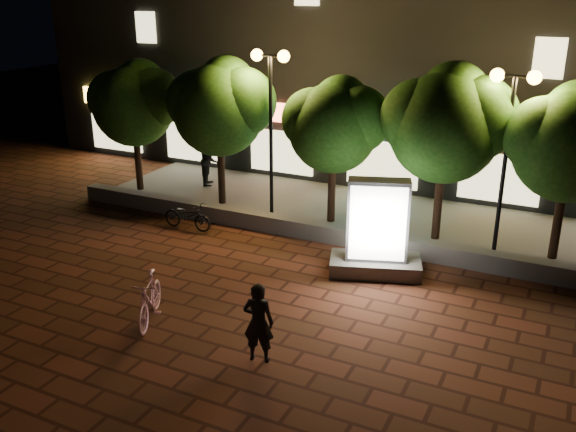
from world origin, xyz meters
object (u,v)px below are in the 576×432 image
Objects in this scene: ad_kiosk at (377,236)px; scooter_pink at (150,299)px; tree_right at (448,120)px; tree_far_left at (135,101)px; tree_left at (221,104)px; tree_mid at (336,122)px; rider at (258,323)px; street_lamp_left at (271,91)px; pedestrian at (210,160)px; tree_far_right at (573,139)px; scooter_parked at (187,216)px; street_lamp_right at (511,115)px.

scooter_pink is at bearing -128.85° from ad_kiosk.
ad_kiosk is (-0.96, -2.91, -2.55)m from tree_right.
tree_far_left is 0.95× the size of tree_left.
tree_mid is 1.74× the size of ad_kiosk.
scooter_pink is 2.92m from rider.
pedestrian is (-3.50, 1.80, -3.01)m from street_lamp_left.
street_lamp_left is (-2.05, -0.26, 0.81)m from tree_mid.
rider is 11.72m from pedestrian.
tree_far_right reaches higher than tree_mid.
tree_right is 8.16m from scooter_parked.
tree_right reaches higher than tree_mid.
street_lamp_left is 4.57m from scooter_parked.
tree_far_left is 1.79× the size of ad_kiosk.
street_lamp_left is at bearing -172.69° from tree_mid.
street_lamp_right is (12.45, -0.26, 0.60)m from tree_far_left.
pedestrian is (-10.50, 1.80, -2.88)m from street_lamp_right.
scooter_pink is 1.09× the size of rider.
tree_left is at bearing 85.85° from scooter_pink.
rider is (-1.75, -7.79, -2.72)m from tree_right.
tree_mid is at bearing -0.00° from tree_far_left.
tree_mid is 0.89× the size of tree_right.
tree_mid is at bearing -180.00° from tree_far_right.
scooter_pink is 5.60m from scooter_parked.
tree_right is at bearing 170.90° from street_lamp_right.
street_lamp_left is 8.93m from rider.
rider is (-4.95, -7.79, -2.52)m from tree_far_right.
tree_far_right is at bearing 0.00° from tree_far_left.
ad_kiosk is at bearing 27.48° from scooter_pink.
tree_far_right reaches higher than rider.
scooter_parked is at bearing -128.79° from street_lamp_left.
street_lamp_left reaches higher than tree_mid.
scooter_pink is (6.16, -7.49, -2.74)m from tree_far_left.
tree_left is 1.09× the size of tree_mid.
pedestrian is (1.95, 1.54, -2.28)m from tree_far_left.
scooter_parked is at bearing -160.93° from tree_right.
tree_far_right is at bearing 34.99° from ad_kiosk.
street_lamp_right is (8.95, -0.26, 0.45)m from tree_left.
tree_left is at bearing 180.00° from tree_far_right.
tree_far_right is at bearing 1.76° from street_lamp_left.
rider is (2.89, -0.30, 0.29)m from scooter_pink.
pedestrian is at bearing 22.76° from scooter_parked.
ad_kiosk is 9.07m from pedestrian.
ad_kiosk is 6.21m from scooter_parked.
tree_far_left reaches higher than ad_kiosk.
street_lamp_right is at bearing -127.09° from rider.
tree_far_right is at bearing -0.00° from tree_right.
tree_right is 0.98× the size of street_lamp_left.
street_lamp_left is at bearing -177.19° from tree_right.
tree_far_right is 11.20m from scooter_pink.
pedestrian is (-1.56, 1.54, -2.43)m from tree_left.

